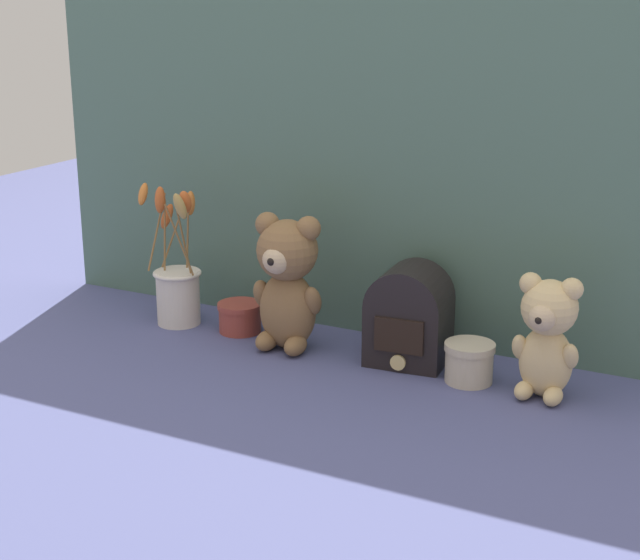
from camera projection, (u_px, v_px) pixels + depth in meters
ground_plane at (316, 353)px, 2.03m from camera, size 4.00×4.00×0.00m
backdrop_wall at (352, 151)px, 2.06m from camera, size 1.49×0.02×0.79m
teddy_bear_large at (288, 279)px, 2.02m from camera, size 0.15×0.15×0.29m
teddy_bear_medium at (547, 335)px, 1.78m from camera, size 0.13×0.12×0.23m
flower_vase at (177, 284)px, 2.18m from camera, size 0.17×0.14×0.32m
vintage_radio at (409, 316)px, 1.96m from camera, size 0.17×0.15×0.20m
decorative_tin_tall at (240, 317)px, 2.15m from camera, size 0.10×0.10×0.07m
decorative_tin_short at (469, 362)px, 1.87m from camera, size 0.10×0.10×0.08m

